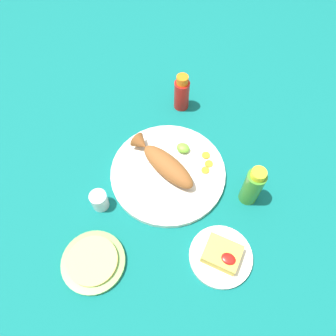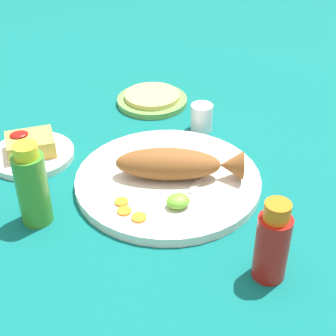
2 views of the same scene
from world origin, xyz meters
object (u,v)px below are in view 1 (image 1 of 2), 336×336
at_px(main_plate, 168,173).
at_px(fork_far, 139,165).
at_px(fork_near, 139,178).
at_px(salt_cup, 100,201).
at_px(tortilla_plate, 94,262).
at_px(fried_fish, 164,163).
at_px(side_plate_fries, 221,256).
at_px(hot_sauce_bottle_red, 182,93).
at_px(hot_sauce_bottle_green, 253,186).

distance_m(main_plate, fork_far, 0.09).
xyz_separation_m(fork_near, salt_cup, (-0.07, -0.12, 0.01)).
bearing_deg(tortilla_plate, fried_fish, 81.30).
xyz_separation_m(fried_fish, tortilla_plate, (-0.05, -0.34, -0.04)).
bearing_deg(main_plate, fried_fish, 159.92).
xyz_separation_m(fried_fish, salt_cup, (-0.12, -0.18, -0.02)).
relative_size(main_plate, side_plate_fries, 2.07).
height_order(salt_cup, side_plate_fries, salt_cup).
relative_size(side_plate_fries, tortilla_plate, 1.00).
height_order(fork_near, side_plate_fries, fork_near).
xyz_separation_m(hot_sauce_bottle_red, side_plate_fries, (0.31, -0.44, -0.06)).
distance_m(fried_fish, fork_far, 0.08).
height_order(fork_far, hot_sauce_bottle_green, hot_sauce_bottle_green).
distance_m(fork_far, side_plate_fries, 0.36).
height_order(fork_far, hot_sauce_bottle_red, hot_sauce_bottle_red).
relative_size(hot_sauce_bottle_red, tortilla_plate, 0.81).
xyz_separation_m(fried_fish, hot_sauce_bottle_green, (0.26, 0.02, 0.02)).
bearing_deg(main_plate, hot_sauce_bottle_red, 105.37).
bearing_deg(fork_near, hot_sauce_bottle_red, -127.32).
bearing_deg(hot_sauce_bottle_red, hot_sauce_bottle_green, -36.83).
bearing_deg(salt_cup, hot_sauce_bottle_green, 28.10).
bearing_deg(hot_sauce_bottle_red, fork_far, -93.25).
relative_size(fork_near, salt_cup, 2.55).
bearing_deg(side_plate_fries, hot_sauce_bottle_red, 125.05).
distance_m(main_plate, tortilla_plate, 0.34).
distance_m(fried_fish, hot_sauce_bottle_red, 0.27).
xyz_separation_m(fork_far, tortilla_plate, (0.02, -0.31, -0.01)).
xyz_separation_m(hot_sauce_bottle_green, tortilla_plate, (-0.31, -0.36, -0.07)).
bearing_deg(salt_cup, fork_near, 60.75).
height_order(hot_sauce_bottle_green, tortilla_plate, hot_sauce_bottle_green).
bearing_deg(fried_fish, fork_near, -110.47).
height_order(side_plate_fries, tortilla_plate, same).
xyz_separation_m(hot_sauce_bottle_green, salt_cup, (-0.38, -0.20, -0.05)).
xyz_separation_m(hot_sauce_bottle_green, side_plate_fries, (-0.01, -0.20, -0.07)).
bearing_deg(hot_sauce_bottle_red, fork_near, -89.13).
bearing_deg(hot_sauce_bottle_red, side_plate_fries, -54.95).
bearing_deg(fried_fish, main_plate, 0.00).
bearing_deg(hot_sauce_bottle_red, salt_cup, -97.84).
relative_size(main_plate, fork_near, 2.28).
xyz_separation_m(hot_sauce_bottle_red, tortilla_plate, (0.01, -0.60, -0.06)).
relative_size(salt_cup, side_plate_fries, 0.35).
bearing_deg(fried_fish, salt_cup, -103.47).
distance_m(hot_sauce_bottle_green, side_plate_fries, 0.21).
height_order(fork_near, salt_cup, salt_cup).
xyz_separation_m(main_plate, tortilla_plate, (-0.07, -0.33, -0.00)).
xyz_separation_m(fork_far, hot_sauce_bottle_red, (0.02, 0.29, 0.04)).
height_order(fork_near, hot_sauce_bottle_green, hot_sauce_bottle_green).
height_order(fried_fish, side_plate_fries, fried_fish).
bearing_deg(side_plate_fries, fork_near, 159.22).
relative_size(fork_far, side_plate_fries, 0.88).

